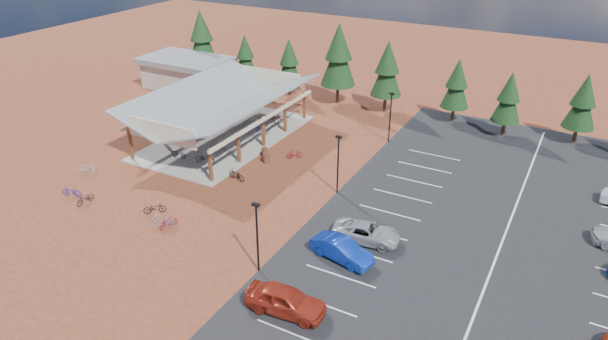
{
  "coord_description": "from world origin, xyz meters",
  "views": [
    {
      "loc": [
        21.45,
        -33.94,
        22.07
      ],
      "look_at": [
        2.33,
        1.14,
        1.85
      ],
      "focal_mm": 32.0,
      "sensor_mm": 36.0,
      "label": 1
    }
  ],
  "objects_px": {
    "trash_bin_1": "(265,152)",
    "bike_12": "(155,208)",
    "bike_9": "(87,169)",
    "bike_6": "(262,129)",
    "bike_3": "(231,111)",
    "car_1": "(342,250)",
    "lamp_post_1": "(338,161)",
    "lamp_post_2": "(390,114)",
    "bike_8": "(85,199)",
    "outbuilding": "(186,72)",
    "bike_2": "(228,123)",
    "bike_pavilion": "(223,102)",
    "bike_1": "(186,136)",
    "car_2": "(366,232)",
    "bike_0": "(179,153)",
    "bike_16": "(237,175)",
    "bike_10": "(71,192)",
    "bike_11": "(168,222)",
    "car_0": "(285,300)",
    "bike_7": "(276,116)",
    "bike_5": "(222,144)",
    "bike_15": "(295,154)",
    "bike_4": "(205,158)",
    "lamp_post_0": "(257,233)",
    "bike_13": "(162,220)"
  },
  "relations": [
    {
      "from": "lamp_post_1",
      "to": "lamp_post_2",
      "type": "height_order",
      "value": "same"
    },
    {
      "from": "bike_0",
      "to": "bike_11",
      "type": "bearing_deg",
      "value": -143.13
    },
    {
      "from": "lamp_post_2",
      "to": "bike_12",
      "type": "relative_size",
      "value": 2.95
    },
    {
      "from": "bike_6",
      "to": "bike_10",
      "type": "relative_size",
      "value": 0.9
    },
    {
      "from": "bike_8",
      "to": "bike_13",
      "type": "distance_m",
      "value": 7.78
    },
    {
      "from": "bike_2",
      "to": "bike_15",
      "type": "bearing_deg",
      "value": -121.83
    },
    {
      "from": "bike_pavilion",
      "to": "lamp_post_0",
      "type": "xyz_separation_m",
      "value": [
        15.0,
        -17.0,
        -0.85
      ]
    },
    {
      "from": "bike_4",
      "to": "bike_1",
      "type": "bearing_deg",
      "value": 43.74
    },
    {
      "from": "bike_0",
      "to": "bike_10",
      "type": "bearing_deg",
      "value": 163.38
    },
    {
      "from": "bike_pavilion",
      "to": "lamp_post_1",
      "type": "xyz_separation_m",
      "value": [
        15.0,
        -5.0,
        -0.85
      ]
    },
    {
      "from": "lamp_post_1",
      "to": "car_1",
      "type": "xyz_separation_m",
      "value": [
        4.27,
        -8.27,
        -2.2
      ]
    },
    {
      "from": "bike_5",
      "to": "bike_11",
      "type": "xyz_separation_m",
      "value": [
        4.81,
        -13.28,
        -0.13
      ]
    },
    {
      "from": "bike_0",
      "to": "bike_16",
      "type": "distance_m",
      "value": 7.28
    },
    {
      "from": "bike_3",
      "to": "trash_bin_1",
      "type": "bearing_deg",
      "value": -135.47
    },
    {
      "from": "bike_3",
      "to": "bike_6",
      "type": "distance_m",
      "value": 6.31
    },
    {
      "from": "outbuilding",
      "to": "bike_2",
      "type": "xyz_separation_m",
      "value": [
        12.66,
        -8.77,
        -1.52
      ]
    },
    {
      "from": "bike_0",
      "to": "bike_4",
      "type": "relative_size",
      "value": 0.93
    },
    {
      "from": "outbuilding",
      "to": "bike_11",
      "type": "bearing_deg",
      "value": -52.91
    },
    {
      "from": "bike_6",
      "to": "bike_11",
      "type": "height_order",
      "value": "bike_6"
    },
    {
      "from": "bike_9",
      "to": "bike_6",
      "type": "bearing_deg",
      "value": -73.26
    },
    {
      "from": "bike_1",
      "to": "bike_9",
      "type": "height_order",
      "value": "bike_1"
    },
    {
      "from": "bike_3",
      "to": "car_1",
      "type": "xyz_separation_m",
      "value": [
        22.26,
        -18.49,
        0.2
      ]
    },
    {
      "from": "bike_16",
      "to": "car_0",
      "type": "relative_size",
      "value": 0.39
    },
    {
      "from": "car_0",
      "to": "car_2",
      "type": "bearing_deg",
      "value": -12.98
    },
    {
      "from": "lamp_post_2",
      "to": "bike_5",
      "type": "height_order",
      "value": "lamp_post_2"
    },
    {
      "from": "lamp_post_1",
      "to": "car_0",
      "type": "relative_size",
      "value": 1.05
    },
    {
      "from": "bike_1",
      "to": "bike_4",
      "type": "distance_m",
      "value": 5.77
    },
    {
      "from": "bike_11",
      "to": "outbuilding",
      "type": "bearing_deg",
      "value": 144.8
    },
    {
      "from": "bike_1",
      "to": "car_2",
      "type": "distance_m",
      "value": 23.98
    },
    {
      "from": "bike_6",
      "to": "bike_9",
      "type": "distance_m",
      "value": 17.48
    },
    {
      "from": "trash_bin_1",
      "to": "bike_12",
      "type": "height_order",
      "value": "bike_12"
    },
    {
      "from": "bike_pavilion",
      "to": "bike_5",
      "type": "bearing_deg",
      "value": -59.94
    },
    {
      "from": "lamp_post_1",
      "to": "bike_3",
      "type": "bearing_deg",
      "value": 150.39
    },
    {
      "from": "bike_12",
      "to": "car_0",
      "type": "distance_m",
      "value": 15.42
    },
    {
      "from": "bike_7",
      "to": "bike_11",
      "type": "relative_size",
      "value": 1.11
    },
    {
      "from": "bike_8",
      "to": "bike_15",
      "type": "relative_size",
      "value": 1.07
    },
    {
      "from": "bike_1",
      "to": "bike_11",
      "type": "xyz_separation_m",
      "value": [
        9.13,
        -13.1,
        -0.11
      ]
    },
    {
      "from": "bike_8",
      "to": "bike_11",
      "type": "relative_size",
      "value": 1.1
    },
    {
      "from": "trash_bin_1",
      "to": "bike_12",
      "type": "relative_size",
      "value": 0.52
    },
    {
      "from": "bike_8",
      "to": "bike_9",
      "type": "relative_size",
      "value": 1.07
    },
    {
      "from": "bike_10",
      "to": "bike_16",
      "type": "xyz_separation_m",
      "value": [
        10.2,
        8.92,
        0.03
      ]
    },
    {
      "from": "lamp_post_2",
      "to": "bike_11",
      "type": "relative_size",
      "value": 3.35
    },
    {
      "from": "car_1",
      "to": "car_0",
      "type": "bearing_deg",
      "value": -174.7
    },
    {
      "from": "outbuilding",
      "to": "lamp_post_2",
      "type": "distance_m",
      "value": 29.29
    },
    {
      "from": "lamp_post_1",
      "to": "lamp_post_2",
      "type": "xyz_separation_m",
      "value": [
        0.0,
        12.0,
        0.0
      ]
    },
    {
      "from": "bike_2",
      "to": "car_0",
      "type": "xyz_separation_m",
      "value": [
        19.9,
        -21.81,
        0.36
      ]
    },
    {
      "from": "bike_0",
      "to": "car_2",
      "type": "bearing_deg",
      "value": -101.23
    },
    {
      "from": "outbuilding",
      "to": "trash_bin_1",
      "type": "relative_size",
      "value": 12.22
    },
    {
      "from": "bike_6",
      "to": "bike_7",
      "type": "bearing_deg",
      "value": 12.97
    },
    {
      "from": "bike_0",
      "to": "bike_12",
      "type": "height_order",
      "value": "bike_0"
    }
  ]
}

